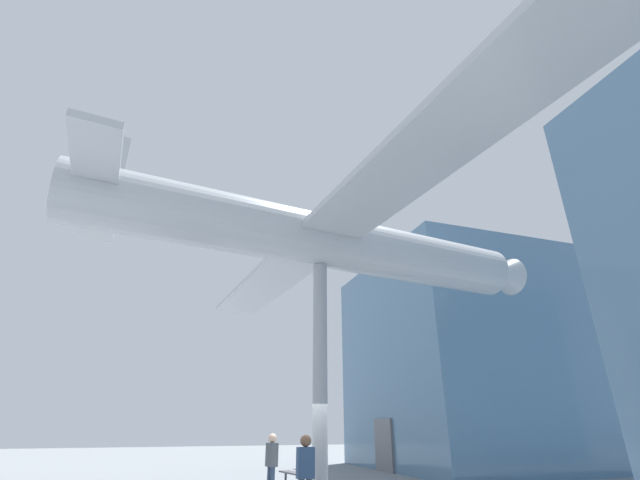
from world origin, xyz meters
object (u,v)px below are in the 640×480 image
at_px(support_pylon_central, 320,376).
at_px(plaza_bench, 294,474).
at_px(visitor_second, 272,460).
at_px(suspended_airplane, 325,241).
at_px(visitor_person, 305,470).

height_order(support_pylon_central, plaza_bench, support_pylon_central).
xyz_separation_m(support_pylon_central, visitor_second, (-2.60, -0.69, -2.21)).
xyz_separation_m(suspended_airplane, visitor_person, (0.90, -0.81, -6.27)).
bearing_deg(plaza_bench, visitor_second, -32.73).
distance_m(visitor_second, plaza_bench, 2.36).
bearing_deg(plaza_bench, suspended_airplane, -4.90).
xyz_separation_m(visitor_person, plaza_bench, (-5.41, 1.19, -0.59)).
relative_size(visitor_person, plaza_bench, 1.03).
height_order(visitor_second, plaza_bench, visitor_second).
height_order(support_pylon_central, visitor_second, support_pylon_central).
bearing_deg(visitor_person, support_pylon_central, 54.44).
bearing_deg(plaza_bench, support_pylon_central, -6.91).
distance_m(support_pylon_central, visitor_second, 3.48).
xyz_separation_m(support_pylon_central, visitor_person, (0.88, -0.64, -2.19)).
relative_size(suspended_airplane, visitor_person, 11.11).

